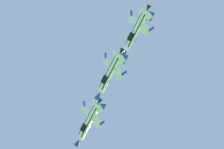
% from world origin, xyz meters
% --- Properties ---
extents(fighter_jet_lead, '(13.92, 10.28, 7.98)m').
position_xyz_m(fighter_jet_lead, '(-36.85, 52.02, 138.14)').
color(fighter_jet_lead, white).
extents(fighter_jet_left_wing, '(13.92, 10.22, 8.23)m').
position_xyz_m(fighter_jet_left_wing, '(-24.30, 41.96, 136.93)').
color(fighter_jet_left_wing, white).
extents(fighter_jet_right_wing, '(13.92, 10.22, 8.20)m').
position_xyz_m(fighter_jet_right_wing, '(-12.72, 35.83, 140.43)').
color(fighter_jet_right_wing, white).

